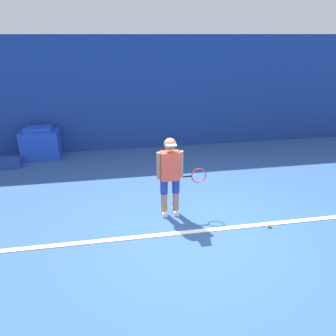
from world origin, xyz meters
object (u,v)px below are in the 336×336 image
Objects in this scene: equipment_bag at (6,164)px; tennis_player at (171,174)px; tennis_ball at (269,225)px; covered_chair at (41,143)px.

tennis_player is at bearing -39.18° from equipment_bag.
tennis_player is 21.96× the size of tennis_ball.
tennis_player is 4.63m from covered_chair.
tennis_ball is 6.29m from covered_chair.
tennis_player is 1.96m from tennis_ball.
tennis_player reaches higher than tennis_ball.
tennis_player is 1.52× the size of covered_chair.
tennis_player is at bearing 154.62° from tennis_ball.
equipment_bag is (-3.68, 3.00, -0.71)m from tennis_player.
equipment_bag is (-5.30, 3.77, 0.07)m from tennis_ball.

